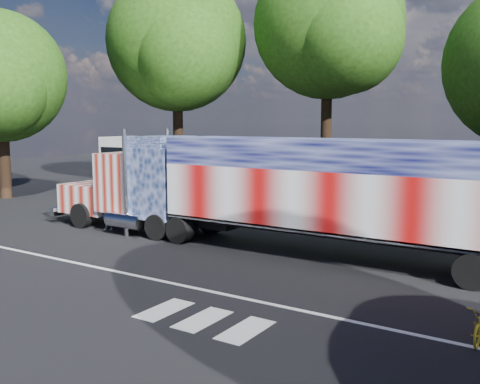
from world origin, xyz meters
The scene contains 8 objects.
ground centered at (0.00, 0.00, 0.00)m, with size 100.00×100.00×0.00m, color black.
lane_markings centered at (1.71, -3.77, 0.01)m, with size 30.00×2.67×0.01m.
semi_truck centered at (2.12, 2.25, 2.25)m, with size 20.47×3.23×4.36m.
coach_bus centered at (-6.98, 9.37, 1.94)m, with size 12.86×2.99×3.74m.
woman centered at (-5.82, 1.50, 0.75)m, with size 0.54×0.36×1.49m, color slate.
tree_nw_a centered at (-12.57, 14.63, 10.03)m, with size 10.00×9.52×14.85m.
tree_w_a centered at (-18.21, 4.87, 7.27)m, with size 8.21×7.82×11.23m.
tree_n_mid centered at (-3.09, 18.49, 10.86)m, with size 10.16×9.68×15.78m.
Camera 1 is at (11.34, -14.52, 4.65)m, focal length 40.00 mm.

